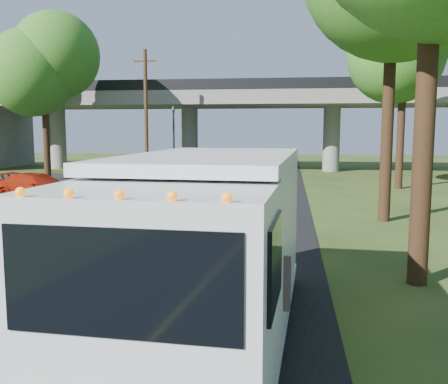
% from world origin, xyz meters
% --- Properties ---
extents(ground, '(120.00, 120.00, 0.00)m').
position_xyz_m(ground, '(0.00, 0.00, 0.00)').
color(ground, '#293D15').
rests_on(ground, ground).
extents(road, '(7.00, 90.00, 0.02)m').
position_xyz_m(road, '(0.00, 10.00, 0.01)').
color(road, black).
rests_on(road, ground).
extents(parking_lot, '(16.00, 18.00, 0.01)m').
position_xyz_m(parking_lot, '(-11.00, 18.00, 0.01)').
color(parking_lot, black).
rests_on(parking_lot, ground).
extents(lane_line, '(0.12, 90.00, 0.01)m').
position_xyz_m(lane_line, '(0.00, 10.00, 0.03)').
color(lane_line, gold).
rests_on(lane_line, road).
extents(overpass, '(54.00, 10.00, 7.30)m').
position_xyz_m(overpass, '(0.00, 32.00, 4.56)').
color(overpass, slate).
rests_on(overpass, ground).
extents(traffic_signal, '(0.18, 0.22, 5.20)m').
position_xyz_m(traffic_signal, '(-6.00, 26.00, 3.20)').
color(traffic_signal, black).
rests_on(traffic_signal, ground).
extents(utility_pole, '(1.60, 0.26, 9.00)m').
position_xyz_m(utility_pole, '(-7.50, 24.00, 4.59)').
color(utility_pole, '#472D19').
rests_on(utility_pole, ground).
extents(tree_right_far, '(5.77, 5.67, 10.99)m').
position_xyz_m(tree_right_far, '(9.21, 19.84, 8.30)').
color(tree_right_far, '#382314').
rests_on(tree_right_far, ground).
extents(tree_left_lot, '(5.60, 5.50, 10.50)m').
position_xyz_m(tree_left_lot, '(-13.79, 21.84, 7.90)').
color(tree_left_lot, '#382314').
rests_on(tree_left_lot, ground).
extents(tree_left_far, '(5.26, 5.16, 9.89)m').
position_xyz_m(tree_left_far, '(-16.79, 27.84, 7.45)').
color(tree_left_far, '#382314').
rests_on(tree_left_far, ground).
extents(step_van, '(3.09, 7.45, 3.07)m').
position_xyz_m(step_van, '(1.26, -2.75, 1.67)').
color(step_van, silver).
rests_on(step_van, ground).
extents(red_sedan, '(4.93, 3.06, 1.33)m').
position_xyz_m(red_sedan, '(-9.68, 12.46, 0.67)').
color(red_sedan, '#A5200A').
rests_on(red_sedan, ground).
extents(pedestrian, '(0.82, 0.67, 1.94)m').
position_xyz_m(pedestrian, '(-3.86, 7.50, 0.97)').
color(pedestrian, gray).
rests_on(pedestrian, ground).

